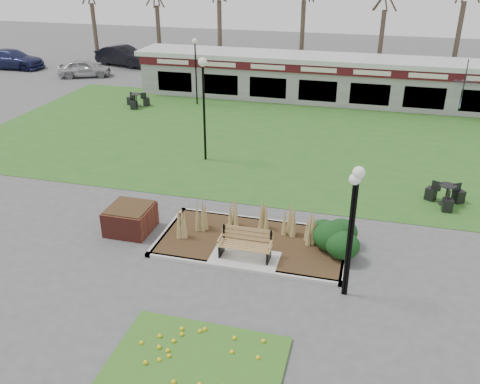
% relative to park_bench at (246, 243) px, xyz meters
% --- Properties ---
extents(ground, '(100.00, 100.00, 0.00)m').
position_rel_park_bench_xyz_m(ground, '(0.00, -0.25, -0.59)').
color(ground, '#515154').
rests_on(ground, ground).
extents(lawn, '(34.00, 16.00, 0.02)m').
position_rel_park_bench_xyz_m(lawn, '(0.00, 11.75, -0.58)').
color(lawn, '#29651F').
rests_on(lawn, ground).
extents(flower_bed, '(4.20, 3.00, 0.16)m').
position_rel_park_bench_xyz_m(flower_bed, '(0.00, -4.85, -0.52)').
color(flower_bed, '#38661D').
rests_on(flower_bed, ground).
extents(planting_bed, '(6.75, 3.40, 1.27)m').
position_rel_park_bench_xyz_m(planting_bed, '(1.27, 1.10, -0.22)').
color(planting_bed, '#332414').
rests_on(planting_bed, ground).
extents(park_bench, '(1.70, 0.66, 0.93)m').
position_rel_park_bench_xyz_m(park_bench, '(0.00, 0.00, 0.00)').
color(park_bench, olive).
rests_on(park_bench, ground).
extents(brick_planter, '(1.50, 1.50, 0.95)m').
position_rel_park_bench_xyz_m(brick_planter, '(-4.40, 0.75, -0.11)').
color(brick_planter, maroon).
rests_on(brick_planter, ground).
extents(food_pavilion, '(24.60, 3.40, 2.90)m').
position_rel_park_bench_xyz_m(food_pavilion, '(0.00, 19.71, 0.89)').
color(food_pavilion, gray).
rests_on(food_pavilion, ground).
extents(lamp_post_near_left, '(0.33, 0.33, 4.02)m').
position_rel_park_bench_xyz_m(lamp_post_near_left, '(3.27, -1.05, 2.34)').
color(lamp_post_near_left, black).
rests_on(lamp_post_near_left, ground).
extents(lamp_post_near_right, '(0.32, 0.32, 3.82)m').
position_rel_park_bench_xyz_m(lamp_post_near_right, '(3.19, -1.05, 2.20)').
color(lamp_post_near_right, black).
rests_on(lamp_post_near_right, ground).
extents(lamp_post_mid_right, '(0.40, 0.40, 4.80)m').
position_rel_park_bench_xyz_m(lamp_post_mid_right, '(-3.97, 7.83, 2.91)').
color(lamp_post_mid_right, black).
rests_on(lamp_post_mid_right, ground).
extents(lamp_post_far_left, '(0.34, 0.34, 4.14)m').
position_rel_park_bench_xyz_m(lamp_post_far_left, '(-7.52, 16.75, 2.43)').
color(lamp_post_far_left, black).
rests_on(lamp_post_far_left, ground).
extents(bistro_set_a, '(1.53, 1.41, 0.82)m').
position_rel_park_bench_xyz_m(bistro_set_a, '(-11.02, 15.26, -0.30)').
color(bistro_set_a, black).
rests_on(bistro_set_a, ground).
extents(bistro_set_c, '(1.54, 1.36, 0.82)m').
position_rel_park_bench_xyz_m(bistro_set_c, '(6.59, 5.78, -0.30)').
color(bistro_set_c, black).
rests_on(bistro_set_c, ground).
extents(patio_umbrella, '(2.42, 2.44, 2.40)m').
position_rel_park_bench_xyz_m(patio_umbrella, '(8.36, 17.61, 0.94)').
color(patio_umbrella, black).
rests_on(patio_umbrella, ground).
extents(car_silver, '(4.27, 3.04, 1.35)m').
position_rel_park_bench_xyz_m(car_silver, '(-18.60, 21.91, 0.09)').
color(car_silver, '#B6B5BA').
rests_on(car_silver, ground).
extents(car_black, '(5.29, 2.94, 1.65)m').
position_rel_park_bench_xyz_m(car_black, '(-17.57, 26.55, 0.24)').
color(car_black, black).
rests_on(car_black, ground).
extents(car_blue, '(5.42, 2.41, 1.55)m').
position_rel_park_bench_xyz_m(car_blue, '(-26.00, 23.11, 0.18)').
color(car_blue, navy).
rests_on(car_blue, ground).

